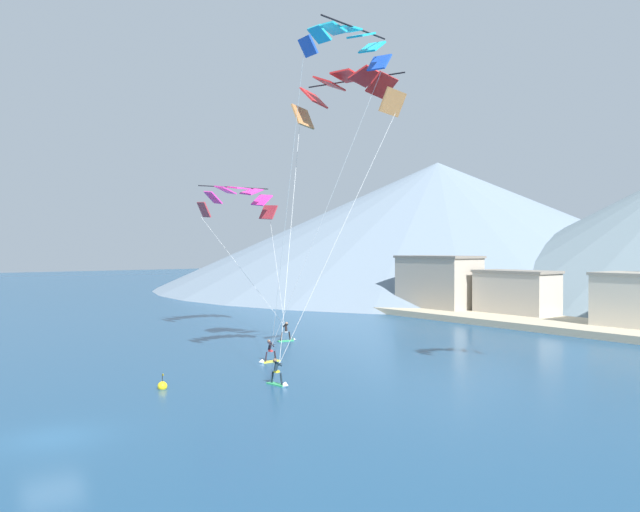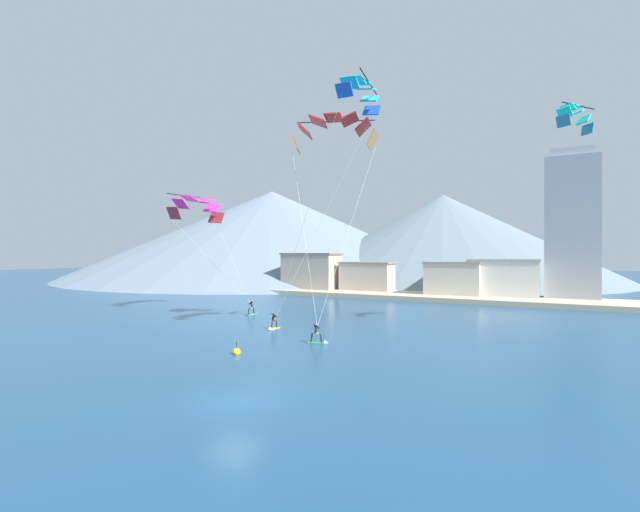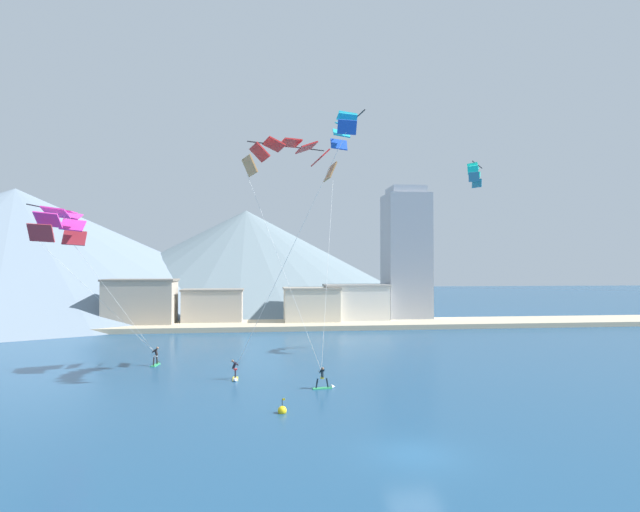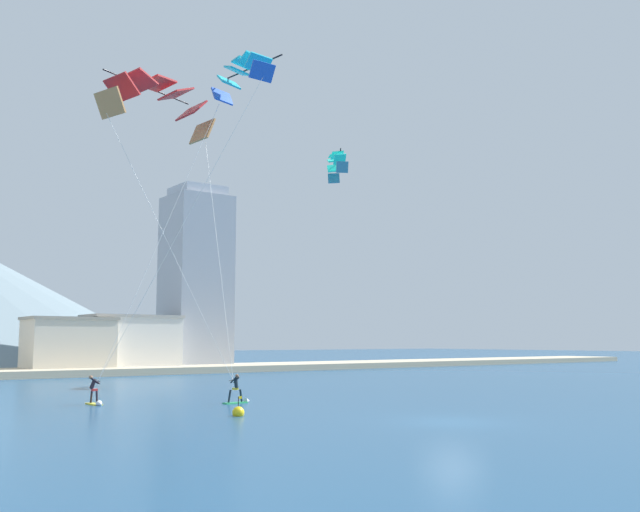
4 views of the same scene
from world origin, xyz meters
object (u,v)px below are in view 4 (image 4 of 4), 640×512
object	(u,v)px
kitesurfer_near_lead	(239,395)
kitesurfer_mid_center	(95,396)
parafoil_kite_mid_center	(243,75)
race_marker_buoy	(238,413)
parafoil_kite_distant_high_outer	(336,163)
parafoil_kite_near_lead	(158,100)

from	to	relation	value
kitesurfer_near_lead	kitesurfer_mid_center	distance (m)	7.68
parafoil_kite_mid_center	race_marker_buoy	bearing A→B (deg)	-120.11
kitesurfer_near_lead	parafoil_kite_mid_center	size ratio (longest dim) A/B	0.09
parafoil_kite_mid_center	race_marker_buoy	distance (m)	22.98
kitesurfer_near_lead	parafoil_kite_distant_high_outer	distance (m)	29.50
parafoil_kite_near_lead	parafoil_kite_mid_center	world-z (taller)	parafoil_kite_mid_center
kitesurfer_near_lead	parafoil_kite_near_lead	xyz separation A→B (m)	(-2.17, 7.06, 18.43)
race_marker_buoy	parafoil_kite_mid_center	bearing A→B (deg)	59.89
parafoil_kite_mid_center	parafoil_kite_near_lead	bearing A→B (deg)	139.54
kitesurfer_mid_center	parafoil_kite_distant_high_outer	bearing A→B (deg)	23.04
kitesurfer_mid_center	kitesurfer_near_lead	bearing A→B (deg)	-27.92
parafoil_kite_distant_high_outer	kitesurfer_near_lead	bearing A→B (deg)	-141.79
parafoil_kite_near_lead	parafoil_kite_distant_high_outer	bearing A→B (deg)	19.32
parafoil_kite_near_lead	race_marker_buoy	size ratio (longest dim) A/B	18.57
kitesurfer_near_lead	parafoil_kite_distant_high_outer	world-z (taller)	parafoil_kite_distant_high_outer
kitesurfer_mid_center	parafoil_kite_near_lead	distance (m)	19.32
kitesurfer_near_lead	race_marker_buoy	world-z (taller)	kitesurfer_near_lead
parafoil_kite_near_lead	kitesurfer_mid_center	bearing A→B (deg)	-143.13
parafoil_kite_distant_high_outer	race_marker_buoy	size ratio (longest dim) A/B	4.57
parafoil_kite_mid_center	parafoil_kite_distant_high_outer	size ratio (longest dim) A/B	4.33
parafoil_kite_mid_center	parafoil_kite_distant_high_outer	world-z (taller)	parafoil_kite_mid_center
parafoil_kite_distant_high_outer	race_marker_buoy	distance (m)	34.85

